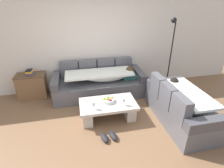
{
  "coord_description": "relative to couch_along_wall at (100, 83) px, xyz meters",
  "views": [
    {
      "loc": [
        -0.36,
        -2.56,
        2.41
      ],
      "look_at": [
        0.42,
        1.07,
        0.55
      ],
      "focal_mm": 28.18,
      "sensor_mm": 36.0,
      "label": 1
    }
  ],
  "objects": [
    {
      "name": "pair_of_shoes",
      "position": [
        -0.11,
        -1.72,
        -0.29
      ],
      "size": [
        0.34,
        0.31,
        0.09
      ],
      "color": "black",
      "rests_on": "ground_plane"
    },
    {
      "name": "couch_near_window",
      "position": [
        1.49,
        -1.47,
        0.0
      ],
      "size": [
        0.92,
        1.76,
        0.88
      ],
      "rotation": [
        0.0,
        0.0,
        1.57
      ],
      "color": "#55545B",
      "rests_on": "ground_plane"
    },
    {
      "name": "wine_glass_near_left",
      "position": [
        -0.32,
        -1.24,
        0.17
      ],
      "size": [
        0.07,
        0.07,
        0.17
      ],
      "color": "silver",
      "rests_on": "coffee_table"
    },
    {
      "name": "wine_glass_near_right",
      "position": [
        0.3,
        -1.22,
        0.17
      ],
      "size": [
        0.07,
        0.07,
        0.17
      ],
      "color": "silver",
      "rests_on": "coffee_table"
    },
    {
      "name": "fruit_bowl",
      "position": [
        0.01,
        -1.03,
        0.09
      ],
      "size": [
        0.28,
        0.28,
        0.1
      ],
      "color": "silver",
      "rests_on": "coffee_table"
    },
    {
      "name": "floor_lamp",
      "position": [
        1.94,
        0.03,
        0.79
      ],
      "size": [
        0.33,
        0.31,
        1.95
      ],
      "color": "black",
      "rests_on": "ground_plane"
    },
    {
      "name": "book_stack_on_cabinet",
      "position": [
        -1.75,
        0.22,
        0.37
      ],
      "size": [
        0.17,
        0.22,
        0.12
      ],
      "color": "#2D569E",
      "rests_on": "side_cabinet"
    },
    {
      "name": "coffee_table",
      "position": [
        -0.0,
        -1.08,
        -0.09
      ],
      "size": [
        1.2,
        0.68,
        0.38
      ],
      "color": "beige",
      "rests_on": "ground_plane"
    },
    {
      "name": "side_cabinet",
      "position": [
        -1.76,
        0.23,
        -0.01
      ],
      "size": [
        0.72,
        0.44,
        0.64
      ],
      "color": "brown",
      "rests_on": "ground_plane"
    },
    {
      "name": "open_magazine",
      "position": [
        0.29,
        -0.98,
        0.05
      ],
      "size": [
        0.29,
        0.23,
        0.01
      ],
      "primitive_type": "cube",
      "rotation": [
        0.0,
        0.0,
        0.07
      ],
      "color": "white",
      "rests_on": "coffee_table"
    },
    {
      "name": "couch_along_wall",
      "position": [
        0.0,
        0.0,
        0.0
      ],
      "size": [
        2.35,
        0.92,
        0.88
      ],
      "color": "#55545B",
      "rests_on": "ground_plane"
    },
    {
      "name": "back_wall",
      "position": [
        -0.22,
        0.53,
        1.02
      ],
      "size": [
        9.0,
        0.1,
        2.7
      ],
      "primitive_type": "cube",
      "color": "silver",
      "rests_on": "ground_plane"
    },
    {
      "name": "ground_plane",
      "position": [
        -0.22,
        -1.62,
        -0.33
      ],
      "size": [
        14.0,
        14.0,
        0.0
      ],
      "primitive_type": "plane",
      "color": "brown"
    }
  ]
}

